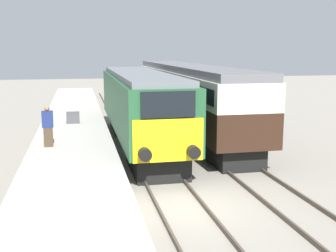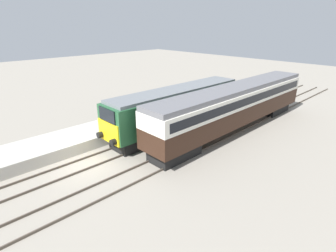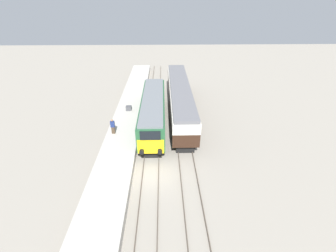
{
  "view_description": "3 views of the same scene",
  "coord_description": "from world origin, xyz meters",
  "px_view_note": "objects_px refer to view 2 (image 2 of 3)",
  "views": [
    {
      "loc": [
        -2.95,
        -12.0,
        4.83
      ],
      "look_at": [
        0.0,
        1.88,
        2.25
      ],
      "focal_mm": 45.0,
      "sensor_mm": 36.0,
      "label": 1
    },
    {
      "loc": [
        14.82,
        -6.69,
        8.7
      ],
      "look_at": [
        1.7,
        5.88,
        1.6
      ],
      "focal_mm": 28.0,
      "sensor_mm": 36.0,
      "label": 2
    },
    {
      "loc": [
        1.23,
        -15.2,
        14.02
      ],
      "look_at": [
        1.7,
        5.88,
        1.6
      ],
      "focal_mm": 24.0,
      "sensor_mm": 36.0,
      "label": 3
    }
  ],
  "objects_px": {
    "passenger_carriage": "(236,104)",
    "luggage_crate": "(173,104)",
    "person_on_platform": "(121,108)",
    "locomotive": "(178,107)"
  },
  "relations": [
    {
      "from": "passenger_carriage",
      "to": "luggage_crate",
      "type": "relative_size",
      "value": 27.13
    },
    {
      "from": "luggage_crate",
      "to": "locomotive",
      "type": "bearing_deg",
      "value": -38.6
    },
    {
      "from": "locomotive",
      "to": "luggage_crate",
      "type": "xyz_separation_m",
      "value": [
        -3.31,
        2.64,
        -0.94
      ]
    },
    {
      "from": "person_on_platform",
      "to": "luggage_crate",
      "type": "distance_m",
      "value": 5.73
    },
    {
      "from": "person_on_platform",
      "to": "locomotive",
      "type": "bearing_deg",
      "value": 35.01
    },
    {
      "from": "locomotive",
      "to": "person_on_platform",
      "type": "height_order",
      "value": "locomotive"
    },
    {
      "from": "locomotive",
      "to": "passenger_carriage",
      "type": "relative_size",
      "value": 0.75
    },
    {
      "from": "passenger_carriage",
      "to": "person_on_platform",
      "type": "bearing_deg",
      "value": -139.77
    },
    {
      "from": "person_on_platform",
      "to": "luggage_crate",
      "type": "xyz_separation_m",
      "value": [
        0.94,
        5.63,
        -0.56
      ]
    },
    {
      "from": "locomotive",
      "to": "luggage_crate",
      "type": "height_order",
      "value": "locomotive"
    }
  ]
}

